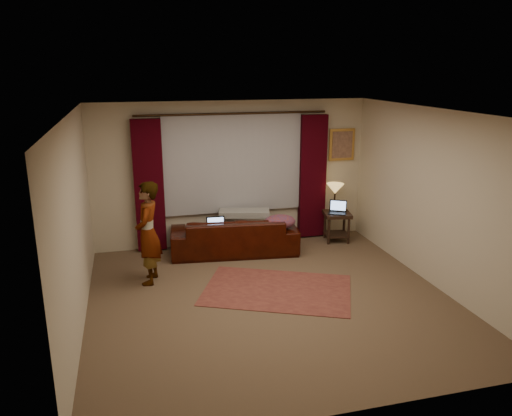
{
  "coord_description": "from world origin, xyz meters",
  "views": [
    {
      "loc": [
        -1.82,
        -6.17,
        3.17
      ],
      "look_at": [
        0.1,
        1.2,
        1.0
      ],
      "focal_mm": 35.0,
      "sensor_mm": 36.0,
      "label": 1
    }
  ],
  "objects_px": {
    "end_table": "(337,227)",
    "sofa": "(234,228)",
    "laptop_sofa": "(217,225)",
    "person": "(148,233)",
    "laptop_table": "(337,208)",
    "tiffany_lamp": "(335,197)"
  },
  "relations": [
    {
      "from": "end_table",
      "to": "sofa",
      "type": "bearing_deg",
      "value": -176.69
    },
    {
      "from": "laptop_sofa",
      "to": "person",
      "type": "relative_size",
      "value": 0.22
    },
    {
      "from": "sofa",
      "to": "laptop_sofa",
      "type": "height_order",
      "value": "sofa"
    },
    {
      "from": "end_table",
      "to": "laptop_table",
      "type": "bearing_deg",
      "value": -116.39
    },
    {
      "from": "sofa",
      "to": "laptop_table",
      "type": "relative_size",
      "value": 6.37
    },
    {
      "from": "laptop_table",
      "to": "end_table",
      "type": "bearing_deg",
      "value": 92.55
    },
    {
      "from": "end_table",
      "to": "laptop_table",
      "type": "relative_size",
      "value": 1.61
    },
    {
      "from": "laptop_sofa",
      "to": "person",
      "type": "bearing_deg",
      "value": -144.27
    },
    {
      "from": "tiffany_lamp",
      "to": "laptop_table",
      "type": "height_order",
      "value": "tiffany_lamp"
    },
    {
      "from": "end_table",
      "to": "tiffany_lamp",
      "type": "xyz_separation_m",
      "value": [
        0.01,
        0.16,
        0.53
      ]
    },
    {
      "from": "tiffany_lamp",
      "to": "person",
      "type": "xyz_separation_m",
      "value": [
        -3.5,
        -1.18,
        -0.03
      ]
    },
    {
      "from": "sofa",
      "to": "end_table",
      "type": "relative_size",
      "value": 3.96
    },
    {
      "from": "end_table",
      "to": "laptop_table",
      "type": "distance_m",
      "value": 0.4
    },
    {
      "from": "end_table",
      "to": "tiffany_lamp",
      "type": "relative_size",
      "value": 1.08
    },
    {
      "from": "laptop_sofa",
      "to": "tiffany_lamp",
      "type": "relative_size",
      "value": 0.67
    },
    {
      "from": "sofa",
      "to": "laptop_table",
      "type": "height_order",
      "value": "sofa"
    },
    {
      "from": "sofa",
      "to": "tiffany_lamp",
      "type": "bearing_deg",
      "value": -165.47
    },
    {
      "from": "sofa",
      "to": "person",
      "type": "distance_m",
      "value": 1.78
    },
    {
      "from": "tiffany_lamp",
      "to": "person",
      "type": "bearing_deg",
      "value": -161.37
    },
    {
      "from": "end_table",
      "to": "person",
      "type": "distance_m",
      "value": 3.67
    },
    {
      "from": "end_table",
      "to": "person",
      "type": "xyz_separation_m",
      "value": [
        -3.49,
        -1.01,
        0.51
      ]
    },
    {
      "from": "laptop_sofa",
      "to": "tiffany_lamp",
      "type": "height_order",
      "value": "tiffany_lamp"
    }
  ]
}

